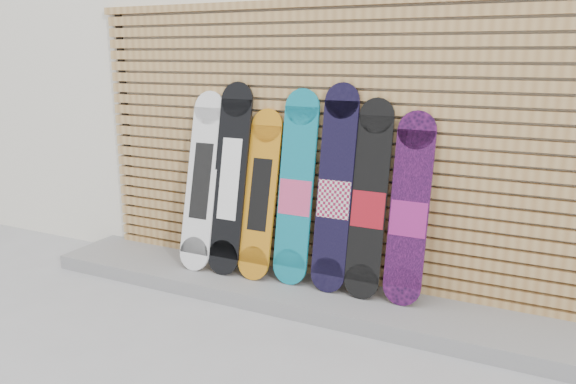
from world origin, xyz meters
name	(u,v)px	position (x,y,z in m)	size (l,w,h in m)	color
ground	(287,345)	(0.00, 0.00, 0.00)	(80.00, 80.00, 0.00)	#959497
building	(468,62)	(0.50, 3.50, 1.80)	(12.00, 5.00, 3.60)	silver
concrete_step	(308,294)	(-0.15, 0.68, 0.06)	(4.60, 0.70, 0.12)	gray
slat_wall	(325,144)	(-0.15, 0.97, 1.21)	(4.26, 0.08, 2.29)	#A77C45
snowboard_0	(202,181)	(-1.17, 0.75, 0.86)	(0.29, 0.38, 1.48)	silver
snowboard_1	(230,179)	(-0.90, 0.76, 0.90)	(0.29, 0.36, 1.56)	black
snowboard_2	(260,195)	(-0.62, 0.77, 0.79)	(0.27, 0.34, 1.35)	#BB7413
snowboard_3	(296,189)	(-0.31, 0.80, 0.87)	(0.28, 0.29, 1.52)	#0D7083
snowboard_4	(335,190)	(0.01, 0.79, 0.89)	(0.27, 0.30, 1.57)	black
snowboard_5	(369,201)	(0.28, 0.79, 0.84)	(0.27, 0.30, 1.47)	black
snowboard_6	(409,211)	(0.58, 0.80, 0.80)	(0.28, 0.28, 1.39)	black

